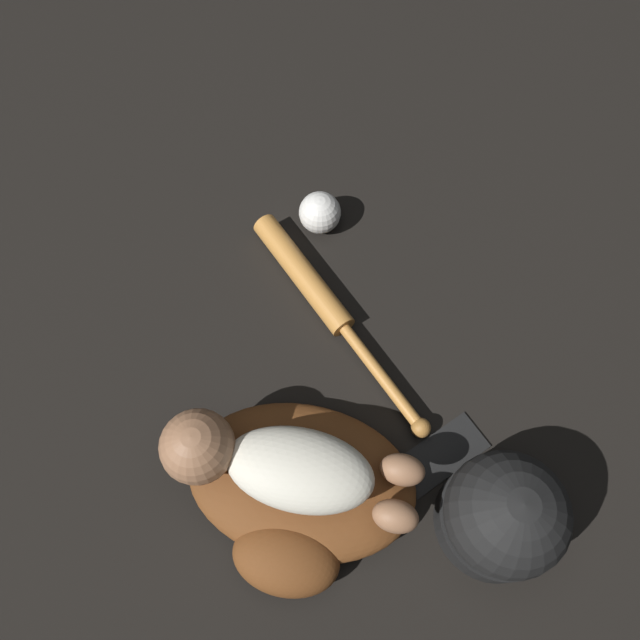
# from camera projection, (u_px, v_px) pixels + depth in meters

# --- Properties ---
(ground_plane) EXTENTS (6.00, 6.00, 0.00)m
(ground_plane) POSITION_uv_depth(u_px,v_px,m) (313.00, 499.00, 0.96)
(ground_plane) COLOR black
(baseball_glove) EXTENTS (0.39, 0.32, 0.08)m
(baseball_glove) POSITION_uv_depth(u_px,v_px,m) (299.00, 492.00, 0.93)
(baseball_glove) COLOR brown
(baseball_glove) RESTS_ON ground
(baby_figure) EXTENTS (0.38, 0.17, 0.11)m
(baby_figure) POSITION_uv_depth(u_px,v_px,m) (272.00, 463.00, 0.86)
(baby_figure) COLOR silver
(baby_figure) RESTS_ON baseball_glove
(baseball_bat) EXTENTS (0.42, 0.28, 0.04)m
(baseball_bat) POSITION_uv_depth(u_px,v_px,m) (318.00, 294.00, 1.08)
(baseball_bat) COLOR #C6843D
(baseball_bat) RESTS_ON ground
(baseball) EXTENTS (0.08, 0.08, 0.08)m
(baseball) POSITION_uv_depth(u_px,v_px,m) (320.00, 213.00, 1.13)
(baseball) COLOR white
(baseball) RESTS_ON ground
(baseball_cap) EXTENTS (0.26, 0.23, 0.17)m
(baseball_cap) POSITION_uv_depth(u_px,v_px,m) (503.00, 514.00, 0.88)
(baseball_cap) COLOR black
(baseball_cap) RESTS_ON ground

